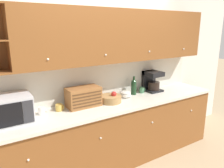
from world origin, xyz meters
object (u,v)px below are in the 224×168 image
at_px(bread_box, 83,97).
at_px(coffee_maker, 152,81).
at_px(wine_bottle, 134,86).
at_px(mug, 142,90).
at_px(mug_patterned_third, 42,111).
at_px(mug_blue_second, 59,107).
at_px(bowl_stack_on_counter, 125,94).
at_px(microwave, 8,110).
at_px(fruit_basket, 111,99).

xyz_separation_m(bread_box, coffee_maker, (1.30, 0.07, 0.04)).
bearing_deg(wine_bottle, mug, 0.43).
distance_m(mug_patterned_third, bread_box, 0.56).
xyz_separation_m(bread_box, wine_bottle, (0.91, 0.07, 0.00)).
height_order(mug_blue_second, mug, mug).
bearing_deg(bowl_stack_on_counter, mug, 5.68).
bearing_deg(mug_patterned_third, mug, 2.11).
bearing_deg(coffee_maker, wine_bottle, -179.42).
relative_size(mug_patterned_third, bowl_stack_on_counter, 0.51).
bearing_deg(mug_patterned_third, microwave, -173.12).
xyz_separation_m(mug_blue_second, wine_bottle, (1.25, 0.05, 0.09)).
relative_size(wine_bottle, mug, 3.14).
xyz_separation_m(bread_box, fruit_basket, (0.40, -0.06, -0.08)).
bearing_deg(bread_box, fruit_basket, -8.09).
relative_size(mug_blue_second, fruit_basket, 0.33).
relative_size(microwave, mug_patterned_third, 5.04).
height_order(fruit_basket, coffee_maker, coffee_maker).
height_order(bowl_stack_on_counter, mug, same).
distance_m(mug_blue_second, mug, 1.42).
xyz_separation_m(bowl_stack_on_counter, coffee_maker, (0.58, 0.04, 0.12)).
height_order(bread_box, fruit_basket, bread_box).
bearing_deg(bread_box, microwave, -177.78).
distance_m(bowl_stack_on_counter, mug, 0.37).
distance_m(mug_patterned_third, wine_bottle, 1.47).
relative_size(mug, coffee_maker, 0.28).
xyz_separation_m(mug_patterned_third, fruit_basket, (0.96, -0.07, 0.00)).
distance_m(mug_blue_second, wine_bottle, 1.25).
distance_m(fruit_basket, mug, 0.69).
relative_size(mug_blue_second, coffee_maker, 0.31).
bearing_deg(bread_box, mug_blue_second, 176.41).
bearing_deg(fruit_basket, bread_box, 171.91).
distance_m(mug_patterned_third, fruit_basket, 0.96).
height_order(mug_blue_second, wine_bottle, wine_bottle).
bearing_deg(bread_box, mug_patterned_third, 179.07).
xyz_separation_m(mug_blue_second, bread_box, (0.34, -0.02, 0.09)).
height_order(mug_patterned_third, fruit_basket, fruit_basket).
relative_size(mug_blue_second, bread_box, 0.23).
distance_m(bread_box, coffee_maker, 1.30).
xyz_separation_m(mug_blue_second, coffee_maker, (1.63, 0.05, 0.12)).
relative_size(mug_patterned_third, mug, 1.04).
relative_size(fruit_basket, coffee_maker, 0.92).
bearing_deg(mug, coffee_maker, 0.71).
bearing_deg(microwave, mug_patterned_third, 6.88).
distance_m(bread_box, bowl_stack_on_counter, 0.72).
xyz_separation_m(microwave, bread_box, (0.93, 0.04, -0.03)).
bearing_deg(mug_blue_second, bread_box, -3.59).
bearing_deg(bowl_stack_on_counter, bread_box, -177.35).
bearing_deg(mug_patterned_third, wine_bottle, 2.31).
bearing_deg(mug, wine_bottle, -179.57).
xyz_separation_m(microwave, fruit_basket, (1.34, -0.02, -0.10)).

